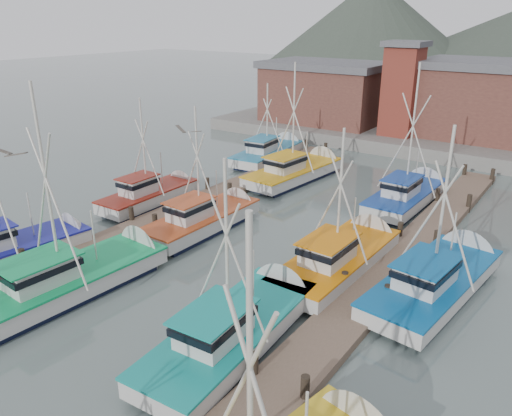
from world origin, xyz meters
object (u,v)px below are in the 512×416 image
Objects in this scene: lookout_tower at (402,88)px; boat_8 at (207,218)px; boat_4 at (78,276)px; boat_12 at (298,171)px.

lookout_tower reaches higher than boat_8.
boat_4 reaches higher than boat_8.
boat_8 is 11.40m from boat_12.
lookout_tower is 34.98m from boat_4.
lookout_tower is 26.23m from boat_8.
lookout_tower is at bearing 89.78° from boat_4.
lookout_tower is 0.86× the size of boat_12.
boat_12 is at bearing 93.76° from boat_8.
lookout_tower is at bearing 85.12° from boat_12.
boat_4 is 1.06× the size of boat_12.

